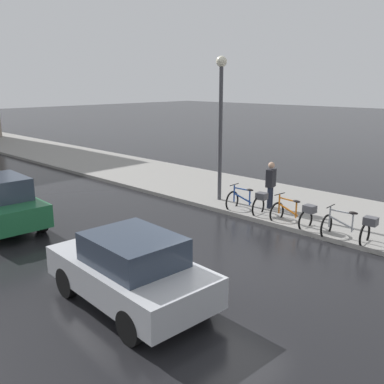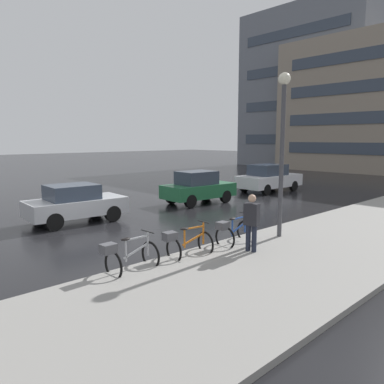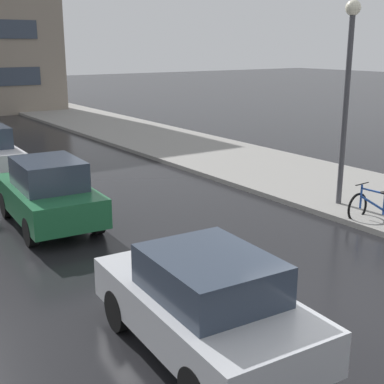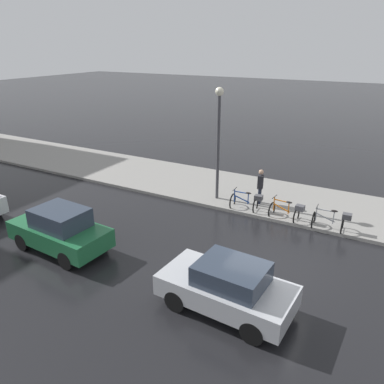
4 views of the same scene
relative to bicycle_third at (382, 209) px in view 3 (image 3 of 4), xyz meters
The scene contains 6 objects.
ground_plane 4.75m from the bicycle_third, 149.11° to the right, with size 140.00×140.00×0.00m, color black.
sidewalk_kerb 7.83m from the bicycle_third, 75.60° to the left, with size 4.80×60.00×0.14m, color gray.
bicycle_third is the anchor object (origin of this frame).
car_silver 6.77m from the bicycle_third, 163.74° to the right, with size 2.00×3.83×1.50m.
car_green 7.90m from the bicycle_third, 143.63° to the left, with size 1.93×3.86×1.65m.
streetlamp 3.42m from the bicycle_third, 73.81° to the left, with size 0.38×0.38×5.28m.
Camera 3 is at (-6.41, -4.93, 4.21)m, focal length 50.00 mm.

